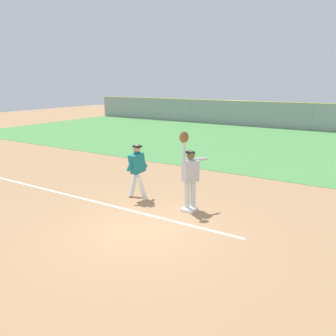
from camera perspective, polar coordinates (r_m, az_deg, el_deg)
ground_plane at (r=8.72m, az=-4.66°, el=-10.33°), size 68.21×68.21×0.00m
outfield_grass at (r=20.95m, az=18.77°, el=3.50°), size 41.33×14.89×0.01m
chalk_foul_line at (r=11.74m, az=-16.09°, el=-4.29°), size 12.00×0.10×0.01m
first_base at (r=9.97m, az=3.52°, el=-6.82°), size 0.39×0.39×0.08m
fielder at (r=9.75m, az=3.61°, el=-0.65°), size 0.55×0.83×2.28m
runner at (r=10.72m, az=-5.11°, el=0.01°), size 0.75×0.84×1.72m
baseball at (r=9.64m, az=2.55°, el=3.40°), size 0.07×0.07×0.07m
outfield_fence at (r=28.05m, az=22.74°, el=7.78°), size 41.41×0.08×2.04m
parked_car_blue at (r=32.90m, az=9.17°, el=8.86°), size 4.51×2.34×1.25m
parked_car_green at (r=31.43m, az=18.36°, el=8.09°), size 4.41×2.14×1.25m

